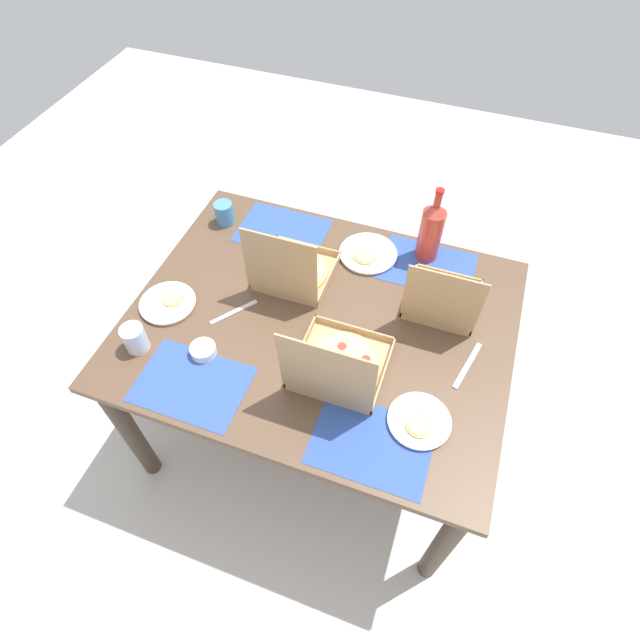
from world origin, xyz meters
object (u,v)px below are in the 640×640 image
object	(u,v)px
pizza_box_edge_far	(293,270)
plate_near_right	(168,303)
pizza_box_center	(442,300)
plate_near_left	(419,422)
condiment_bowl	(203,350)
pizza_box_corner_right	(338,366)
plate_far_left	(368,254)
cup_clear_right	(135,338)
cup_spare	(224,213)
soda_bottle	(431,231)

from	to	relation	value
pizza_box_edge_far	plate_near_right	bearing A→B (deg)	35.34
pizza_box_center	plate_near_left	world-z (taller)	pizza_box_center
pizza_box_edge_far	condiment_bowl	size ratio (longest dim) A/B	3.52
pizza_box_corner_right	plate_near_left	distance (m)	0.31
pizza_box_edge_far	plate_far_left	size ratio (longest dim) A/B	1.35
pizza_box_center	cup_clear_right	xyz separation A→B (m)	(0.94, 0.52, 0.01)
pizza_box_edge_far	pizza_box_corner_right	distance (m)	0.46
plate_near_right	cup_spare	world-z (taller)	cup_spare
pizza_box_center	cup_clear_right	size ratio (longest dim) A/B	2.88
plate_near_left	cup_spare	bearing A→B (deg)	-33.14
plate_near_left	cup_clear_right	size ratio (longest dim) A/B	1.96
plate_near_right	plate_far_left	distance (m)	0.79
plate_near_right	cup_spare	bearing A→B (deg)	-89.54
condiment_bowl	cup_clear_right	bearing A→B (deg)	13.13
pizza_box_corner_right	cup_clear_right	xyz separation A→B (m)	(0.68, 0.13, -0.00)
pizza_box_center	pizza_box_edge_far	distance (m)	0.56
pizza_box_center	condiment_bowl	xyz separation A→B (m)	(0.72, 0.47, -0.03)
pizza_box_center	cup_clear_right	distance (m)	1.08
pizza_box_corner_right	soda_bottle	distance (m)	0.67
pizza_box_corner_right	plate_near_right	size ratio (longest dim) A/B	1.62
pizza_box_center	plate_far_left	xyz separation A→B (m)	(0.32, -0.17, -0.04)
plate_near_left	soda_bottle	xyz separation A→B (m)	(0.14, -0.73, 0.12)
pizza_box_corner_right	plate_near_left	world-z (taller)	pizza_box_corner_right
pizza_box_edge_far	condiment_bowl	distance (m)	0.45
cup_spare	cup_clear_right	size ratio (longest dim) A/B	0.94
soda_bottle	plate_near_left	bearing A→B (deg)	100.86
pizza_box_center	cup_clear_right	bearing A→B (deg)	29.04
plate_near_right	soda_bottle	size ratio (longest dim) A/B	0.64
plate_near_right	condiment_bowl	bearing A→B (deg)	146.22
pizza_box_corner_right	condiment_bowl	world-z (taller)	pizza_box_corner_right
plate_near_left	cup_spare	xyz separation A→B (m)	(0.98, -0.64, 0.04)
plate_far_left	pizza_box_center	bearing A→B (deg)	152.53
soda_bottle	condiment_bowl	bearing A→B (deg)	49.60
plate_near_right	cup_spare	distance (m)	0.48
pizza_box_center	pizza_box_edge_far	xyz separation A→B (m)	(0.56, 0.05, 0.00)
pizza_box_corner_right	cup_spare	world-z (taller)	pizza_box_corner_right
plate_near_right	pizza_box_center	bearing A→B (deg)	-161.16
pizza_box_corner_right	cup_spare	distance (m)	0.88
pizza_box_edge_far	soda_bottle	bearing A→B (deg)	-146.71
pizza_box_corner_right	plate_near_left	bearing A→B (deg)	164.01
plate_near_right	plate_near_left	world-z (taller)	same
plate_near_left	plate_far_left	world-z (taller)	same
pizza_box_corner_right	plate_far_left	distance (m)	0.57
pizza_box_center	pizza_box_edge_far	world-z (taller)	pizza_box_edge_far
pizza_box_edge_far	soda_bottle	distance (m)	0.54
condiment_bowl	pizza_box_edge_far	bearing A→B (deg)	-110.95
pizza_box_edge_far	plate_near_right	world-z (taller)	pizza_box_edge_far
condiment_bowl	plate_far_left	bearing A→B (deg)	-121.67
pizza_box_center	plate_near_right	distance (m)	1.00
pizza_box_edge_far	cup_spare	size ratio (longest dim) A/B	3.27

